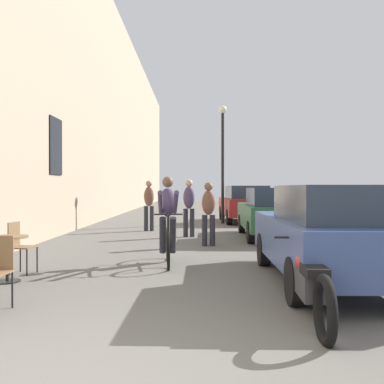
% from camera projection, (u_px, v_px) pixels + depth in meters
% --- Properties ---
extents(building_facade_left, '(0.54, 68.00, 11.09)m').
position_uv_depth(building_facade_left, '(82.00, 84.00, 17.03)').
color(building_facade_left, tan).
rests_on(building_facade_left, ground_plane).
extents(cafe_table_mid, '(0.64, 0.64, 0.72)m').
position_uv_depth(cafe_table_mid, '(7.00, 249.00, 6.83)').
color(cafe_table_mid, black).
rests_on(cafe_table_mid, ground_plane).
extents(cafe_chair_mid_toward_street, '(0.44, 0.44, 0.89)m').
position_uv_depth(cafe_chair_mid_toward_street, '(19.00, 244.00, 7.49)').
color(cafe_chair_mid_toward_street, black).
rests_on(cafe_chair_mid_toward_street, ground_plane).
extents(cyclist_on_bicycle, '(0.52, 1.76, 1.74)m').
position_uv_depth(cyclist_on_bicycle, '(168.00, 222.00, 8.49)').
color(cyclist_on_bicycle, black).
rests_on(cyclist_on_bicycle, ground_plane).
extents(pedestrian_near, '(0.36, 0.26, 1.63)m').
position_uv_depth(pedestrian_near, '(209.00, 210.00, 11.07)').
color(pedestrian_near, '#26262D').
rests_on(pedestrian_near, ground_plane).
extents(pedestrian_mid, '(0.36, 0.26, 1.74)m').
position_uv_depth(pedestrian_mid, '(189.00, 204.00, 13.13)').
color(pedestrian_mid, '#26262D').
rests_on(pedestrian_mid, ground_plane).
extents(pedestrian_far, '(0.37, 0.29, 1.74)m').
position_uv_depth(pedestrian_far, '(149.00, 202.00, 14.96)').
color(pedestrian_far, '#26262D').
rests_on(pedestrian_far, ground_plane).
extents(street_lamp, '(0.32, 0.32, 4.90)m').
position_uv_depth(street_lamp, '(223.00, 149.00, 18.06)').
color(street_lamp, black).
rests_on(street_lamp, ground_plane).
extents(parked_car_nearest, '(1.86, 4.30, 1.52)m').
position_uv_depth(parked_car_nearest, '(330.00, 233.00, 6.71)').
color(parked_car_nearest, '#384C84').
rests_on(parked_car_nearest, ground_plane).
extents(parked_car_second, '(1.83, 4.20, 1.49)m').
position_uv_depth(parked_car_second, '(273.00, 212.00, 12.79)').
color(parked_car_second, '#23512D').
rests_on(parked_car_second, ground_plane).
extents(parked_car_third, '(2.00, 4.48, 1.57)m').
position_uv_depth(parked_car_third, '(245.00, 203.00, 18.71)').
color(parked_car_third, maroon).
rests_on(parked_car_third, ground_plane).
extents(parked_motorcycle, '(0.62, 2.15, 0.92)m').
position_uv_depth(parked_motorcycle, '(309.00, 284.00, 4.88)').
color(parked_motorcycle, black).
rests_on(parked_motorcycle, ground_plane).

